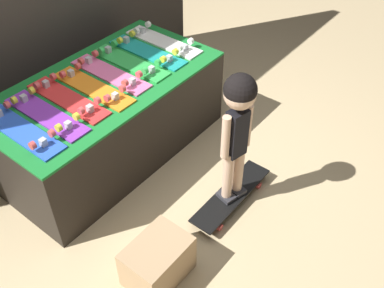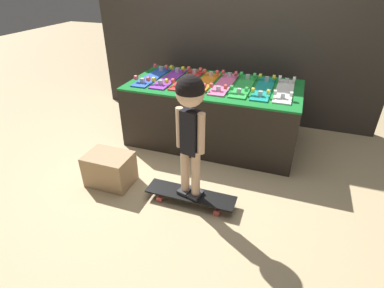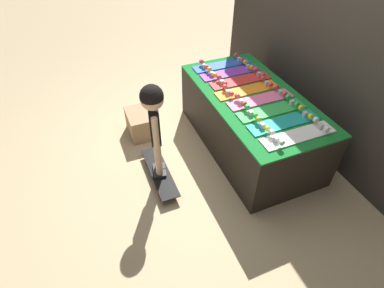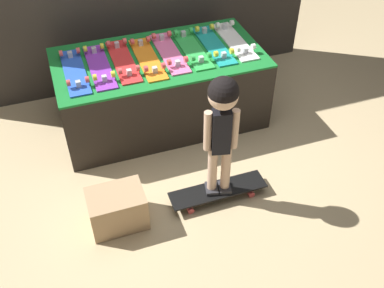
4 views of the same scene
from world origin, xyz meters
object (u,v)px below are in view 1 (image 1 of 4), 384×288
Objects in this scene: child at (238,117)px; storage_box at (158,261)px; skateboard_teal_on_rack at (147,51)px; skateboard_orange_on_rack at (93,87)px; skateboard_on_floor at (231,195)px; skateboard_green_on_rack at (130,62)px; skateboard_white_on_rack at (163,41)px; skateboard_blue_on_rack at (21,130)px; skateboard_pink_on_rack at (110,73)px; skateboard_red_on_rack at (68,98)px; skateboard_purple_on_rack at (46,114)px.

child is 2.52× the size of storage_box.
storage_box is at bearing -136.36° from skateboard_teal_on_rack.
skateboard_orange_on_rack is 0.93× the size of skateboard_on_floor.
skateboard_white_on_rack is at bearing 1.26° from skateboard_green_on_rack.
child is (0.87, -1.13, 0.12)m from skateboard_blue_on_rack.
child is at bearing -63.43° from skateboard_on_floor.
child is at bearing -78.01° from skateboard_orange_on_rack.
skateboard_green_on_rack is 1.18m from child.
skateboard_teal_on_rack is (0.42, -0.00, 0.00)m from skateboard_pink_on_rack.
skateboard_red_on_rack is 1.06m from skateboard_white_on_rack.
skateboard_purple_on_rack reaches higher than storage_box.
skateboard_green_on_rack and skateboard_teal_on_rack have the same top height.
skateboard_green_on_rack is at bearing -0.58° from skateboard_pink_on_rack.
skateboard_blue_on_rack is 1.00× the size of skateboard_orange_on_rack.
child is (0.00, -0.00, 0.75)m from skateboard_on_floor.
skateboard_teal_on_rack is (0.63, 0.03, 0.00)m from skateboard_orange_on_rack.
skateboard_pink_on_rack is 0.93× the size of skateboard_on_floor.
skateboard_pink_on_rack and skateboard_green_on_rack have the same top height.
child is at bearing -68.78° from skateboard_red_on_rack.
skateboard_purple_on_rack is 0.85m from skateboard_green_on_rack.
skateboard_red_on_rack is 0.21m from skateboard_orange_on_rack.
skateboard_orange_on_rack is 0.21m from skateboard_pink_on_rack.
skateboard_blue_on_rack is at bearing -177.65° from skateboard_pink_on_rack.
skateboard_pink_on_rack is 0.21m from skateboard_green_on_rack.
child is (-0.61, -1.17, 0.12)m from skateboard_white_on_rack.
skateboard_on_floor is (0.45, -1.16, -0.63)m from skateboard_red_on_rack.
skateboard_on_floor is at bearing -108.74° from skateboard_teal_on_rack.
skateboard_orange_on_rack is 1.00× the size of skateboard_pink_on_rack.
skateboard_on_floor is at bearing -59.81° from skateboard_purple_on_rack.
skateboard_on_floor is 1.89× the size of storage_box.
skateboard_teal_on_rack is (0.21, -0.00, 0.00)m from skateboard_green_on_rack.
skateboard_green_on_rack is at bearing 93.72° from child.
child reaches higher than storage_box.
storage_box is at bearing 179.09° from skateboard_on_floor.
storage_box is (-0.78, -1.15, -0.56)m from skateboard_pink_on_rack.
skateboard_pink_on_rack is 0.42m from skateboard_teal_on_rack.
skateboard_orange_on_rack reaches higher than storage_box.
skateboard_teal_on_rack is at bearing 1.27° from skateboard_purple_on_rack.
child reaches higher than skateboard_purple_on_rack.
skateboard_purple_on_rack is 1.00× the size of skateboard_red_on_rack.
skateboard_white_on_rack is (0.42, 0.01, 0.00)m from skateboard_green_on_rack.
skateboard_white_on_rack is 1.75× the size of storage_box.
skateboard_teal_on_rack is 1.38m from skateboard_on_floor.
skateboard_white_on_rack is 1.32m from child.
skateboard_green_on_rack is (1.06, 0.03, 0.00)m from skateboard_blue_on_rack.
skateboard_red_on_rack and skateboard_white_on_rack have the same top height.
skateboard_blue_on_rack is 0.63m from skateboard_orange_on_rack.
skateboard_orange_on_rack is at bearing 62.92° from storage_box.
skateboard_orange_on_rack is at bearing -0.02° from skateboard_blue_on_rack.
skateboard_purple_on_rack and skateboard_orange_on_rack have the same top height.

